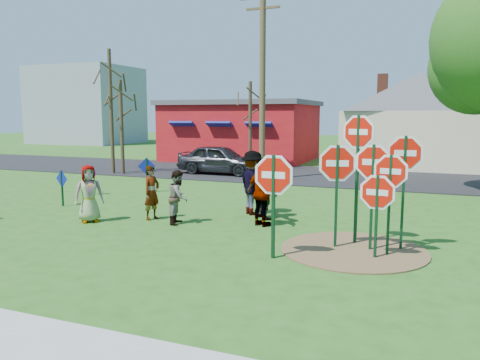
# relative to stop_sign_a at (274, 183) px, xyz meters

# --- Properties ---
(ground) EXTENTS (120.00, 120.00, 0.00)m
(ground) POSITION_rel_stop_sign_a_xyz_m (-3.00, 2.15, -1.58)
(ground) COLOR #255017
(ground) RESTS_ON ground
(road) EXTENTS (120.00, 7.50, 0.04)m
(road) POSITION_rel_stop_sign_a_xyz_m (-3.00, 13.65, -1.56)
(road) COLOR black
(road) RESTS_ON ground
(dirt_patch) EXTENTS (3.20, 3.20, 0.03)m
(dirt_patch) POSITION_rel_stop_sign_a_xyz_m (1.50, 1.15, -1.56)
(dirt_patch) COLOR brown
(dirt_patch) RESTS_ON ground
(red_building) EXTENTS (9.40, 7.69, 3.90)m
(red_building) POSITION_rel_stop_sign_a_xyz_m (-8.50, 20.14, 0.39)
(red_building) COLOR #A01018
(red_building) RESTS_ON ground
(cream_house) EXTENTS (9.40, 9.40, 6.50)m
(cream_house) POSITION_rel_stop_sign_a_xyz_m (2.50, 20.15, 1.35)
(cream_house) COLOR beige
(cream_house) RESTS_ON ground
(distant_building) EXTENTS (10.00, 8.00, 8.00)m
(distant_building) POSITION_rel_stop_sign_a_xyz_m (-31.00, 32.15, 2.42)
(distant_building) COLOR #8C939E
(distant_building) RESTS_ON ground
(stop_sign_a) EXTENTS (1.14, 0.08, 2.32)m
(stop_sign_a) POSITION_rel_stop_sign_a_xyz_m (0.00, 0.00, 0.00)
(stop_sign_a) COLOR #0F3A1E
(stop_sign_a) RESTS_ON ground
(stop_sign_b) EXTENTS (0.99, 0.33, 3.11)m
(stop_sign_b) POSITION_rel_stop_sign_a_xyz_m (1.45, 1.75, 0.70)
(stop_sign_b) COLOR #0F3A1E
(stop_sign_b) RESTS_ON ground
(stop_sign_c) EXTENTS (1.05, 0.07, 2.49)m
(stop_sign_c) POSITION_rel_stop_sign_a_xyz_m (1.84, 1.32, 0.15)
(stop_sign_c) COLOR #0F3A1E
(stop_sign_c) RESTS_ON ground
(stop_sign_d) EXTENTS (1.03, 0.16, 2.67)m
(stop_sign_d) POSITION_rel_stop_sign_a_xyz_m (2.46, 1.61, 0.35)
(stop_sign_d) COLOR #0F3A1E
(stop_sign_d) RESTS_ON ground
(stop_sign_e) EXTENTS (0.98, 0.13, 1.89)m
(stop_sign_e) POSITION_rel_stop_sign_a_xyz_m (1.99, 0.74, -0.31)
(stop_sign_e) COLOR #0F3A1E
(stop_sign_e) RESTS_ON ground
(stop_sign_f) EXTENTS (0.96, 0.11, 2.29)m
(stop_sign_f) POSITION_rel_stop_sign_a_xyz_m (2.22, 1.06, 0.06)
(stop_sign_f) COLOR #0F3A1E
(stop_sign_f) RESTS_ON ground
(stop_sign_g) EXTENTS (1.09, 0.28, 2.47)m
(stop_sign_g) POSITION_rel_stop_sign_a_xyz_m (1.08, 1.25, 0.13)
(stop_sign_g) COLOR #0F3A1E
(stop_sign_g) RESTS_ON ground
(blue_diamond_b) EXTENTS (0.56, 0.14, 1.19)m
(blue_diamond_b) POSITION_rel_stop_sign_a_xyz_m (-8.14, 2.89, -0.84)
(blue_diamond_b) COLOR #0F3A1E
(blue_diamond_b) RESTS_ON ground
(blue_diamond_c) EXTENTS (0.56, 0.11, 1.08)m
(blue_diamond_c) POSITION_rel_stop_sign_a_xyz_m (-8.73, 4.98, -0.91)
(blue_diamond_c) COLOR #0F3A1E
(blue_diamond_c) RESTS_ON ground
(blue_diamond_d) EXTENTS (0.61, 0.32, 1.36)m
(blue_diamond_d) POSITION_rel_stop_sign_a_xyz_m (-7.04, 6.24, -0.74)
(blue_diamond_d) COLOR #0F3A1E
(blue_diamond_d) RESTS_ON ground
(person_a) EXTENTS (0.91, 0.92, 1.61)m
(person_a) POSITION_rel_stop_sign_a_xyz_m (-5.78, 1.32, -0.77)
(person_a) COLOR #4C6195
(person_a) RESTS_ON ground
(person_b) EXTENTS (0.47, 0.63, 1.55)m
(person_b) POSITION_rel_stop_sign_a_xyz_m (-4.33, 2.26, -0.80)
(person_b) COLOR #2A7363
(person_b) RESTS_ON ground
(person_c) EXTENTS (0.71, 0.83, 1.48)m
(person_c) POSITION_rel_stop_sign_a_xyz_m (-3.37, 2.07, -0.84)
(person_c) COLOR brown
(person_c) RESTS_ON ground
(person_d) EXTENTS (1.38, 1.38, 1.92)m
(person_d) POSITION_rel_stop_sign_a_xyz_m (-1.88, 3.94, -0.62)
(person_d) COLOR #343539
(person_d) RESTS_ON ground
(person_e) EXTENTS (1.15, 0.87, 1.81)m
(person_e) POSITION_rel_stop_sign_a_xyz_m (-1.13, 2.62, -0.67)
(person_e) COLOR #3F264F
(person_e) RESTS_ON ground
(person_f) EXTENTS (1.37, 1.42, 1.61)m
(person_f) POSITION_rel_stop_sign_a_xyz_m (-1.37, 3.55, -0.77)
(person_f) COLOR #225A30
(person_f) RESTS_ON ground
(suv) EXTENTS (4.35, 1.88, 1.46)m
(suv) POSITION_rel_stop_sign_a_xyz_m (-6.67, 12.35, -0.81)
(suv) COLOR #303035
(suv) RESTS_ON road
(utility_pole) EXTENTS (2.12, 0.27, 8.68)m
(utility_pole) POSITION_rel_stop_sign_a_xyz_m (-4.02, 11.12, 2.99)
(utility_pole) COLOR #4C3823
(utility_pole) RESTS_ON ground
(bare_tree_west) EXTENTS (1.80, 1.80, 4.71)m
(bare_tree_west) POSITION_rel_stop_sign_a_xyz_m (-11.28, 10.65, 1.47)
(bare_tree_west) COLOR #382819
(bare_tree_west) RESTS_ON ground
(bare_tree_east) EXTENTS (1.80, 1.80, 4.73)m
(bare_tree_east) POSITION_rel_stop_sign_a_xyz_m (-5.77, 14.32, 1.48)
(bare_tree_east) COLOR #382819
(bare_tree_east) RESTS_ON ground
(bare_tree_mid) EXTENTS (1.80, 1.80, 6.23)m
(bare_tree_mid) POSITION_rel_stop_sign_a_xyz_m (-11.87, 10.65, 2.45)
(bare_tree_mid) COLOR #382819
(bare_tree_mid) RESTS_ON ground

